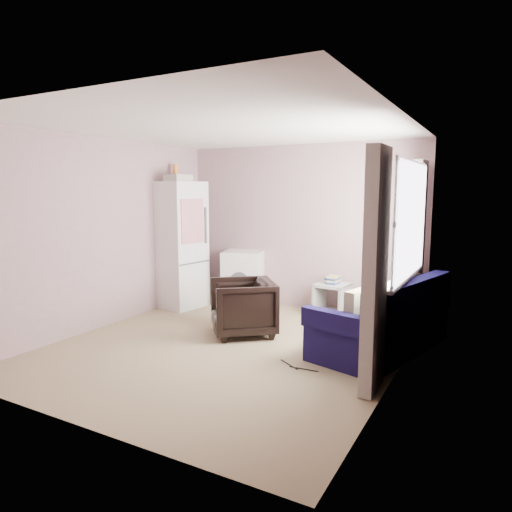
{
  "coord_description": "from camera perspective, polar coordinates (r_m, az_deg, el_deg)",
  "views": [
    {
      "loc": [
        2.74,
        -4.36,
        1.81
      ],
      "look_at": [
        0.05,
        0.6,
        1.0
      ],
      "focal_mm": 32.0,
      "sensor_mm": 36.0,
      "label": 1
    }
  ],
  "objects": [
    {
      "name": "room",
      "position": [
        5.17,
        -3.43,
        1.98
      ],
      "size": [
        3.84,
        4.24,
        2.54
      ],
      "color": "#928160",
      "rests_on": "ground"
    },
    {
      "name": "armchair",
      "position": [
        5.78,
        -1.67,
        -6.06
      ],
      "size": [
        1.02,
        1.03,
        0.78
      ],
      "primitive_type": "imported",
      "rotation": [
        0.0,
        0.0,
        -0.88
      ],
      "color": "black",
      "rests_on": "ground"
    },
    {
      "name": "fridge",
      "position": [
        7.2,
        -9.63,
        1.5
      ],
      "size": [
        0.76,
        0.75,
        2.21
      ],
      "rotation": [
        0.0,
        0.0,
        -0.14
      ],
      "color": "silver",
      "rests_on": "ground"
    },
    {
      "name": "washing_machine",
      "position": [
        7.3,
        -1.55,
        -2.58
      ],
      "size": [
        0.76,
        0.76,
        0.86
      ],
      "rotation": [
        0.0,
        0.0,
        0.3
      ],
      "color": "silver",
      "rests_on": "ground"
    },
    {
      "name": "side_table",
      "position": [
        6.71,
        9.51,
        -5.11
      ],
      "size": [
        0.48,
        0.48,
        0.6
      ],
      "rotation": [
        0.0,
        0.0,
        -0.08
      ],
      "color": "#969693",
      "rests_on": "ground"
    },
    {
      "name": "sofa",
      "position": [
        5.44,
        15.85,
        -8.19
      ],
      "size": [
        1.3,
        2.03,
        0.84
      ],
      "rotation": [
        0.0,
        0.0,
        -0.25
      ],
      "color": "#100C39",
      "rests_on": "ground"
    },
    {
      "name": "window_dressing",
      "position": [
        5.19,
        17.62,
        0.01
      ],
      "size": [
        0.17,
        2.62,
        2.18
      ],
      "color": "white",
      "rests_on": "ground"
    },
    {
      "name": "floor_cables",
      "position": [
        4.86,
        5.08,
        -13.63
      ],
      "size": [
        0.47,
        0.18,
        0.01
      ],
      "rotation": [
        0.0,
        0.0,
        -0.21
      ],
      "color": "black",
      "rests_on": "ground"
    }
  ]
}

